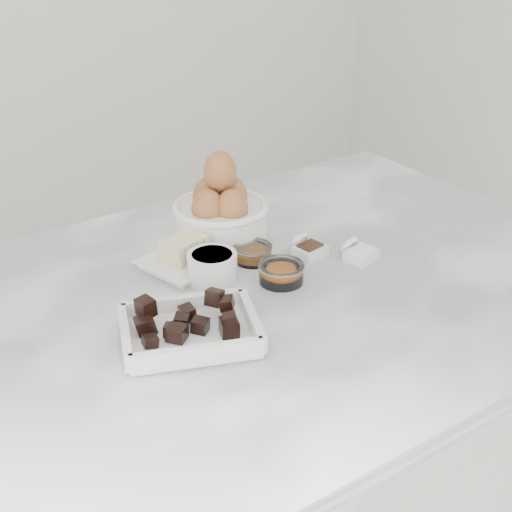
{
  "coord_description": "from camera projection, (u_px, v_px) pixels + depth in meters",
  "views": [
    {
      "loc": [
        -0.56,
        -0.81,
        1.51
      ],
      "look_at": [
        0.02,
        0.03,
        0.98
      ],
      "focal_mm": 50.0,
      "sensor_mm": 36.0,
      "label": 1
    }
  ],
  "objects": [
    {
      "name": "chocolate_dish",
      "position": [
        190.0,
        327.0,
        1.0
      ],
      "size": [
        0.23,
        0.21,
        0.05
      ],
      "color": "white",
      "rests_on": "marble_slab"
    },
    {
      "name": "honey_bowl",
      "position": [
        253.0,
        253.0,
        1.21
      ],
      "size": [
        0.07,
        0.07,
        0.03
      ],
      "color": "white",
      "rests_on": "marble_slab"
    },
    {
      "name": "cabinet",
      "position": [
        256.0,
        511.0,
        1.36
      ],
      "size": [
        1.1,
        0.7,
        0.9
      ],
      "primitive_type": "cube",
      "color": "beige",
      "rests_on": "ground"
    },
    {
      "name": "salt_spoon",
      "position": [
        358.0,
        252.0,
        1.22
      ],
      "size": [
        0.06,
        0.07,
        0.04
      ],
      "color": "white",
      "rests_on": "marble_slab"
    },
    {
      "name": "butter_plate",
      "position": [
        183.0,
        257.0,
        1.19
      ],
      "size": [
        0.15,
        0.15,
        0.05
      ],
      "color": "white",
      "rests_on": "marble_slab"
    },
    {
      "name": "marble_slab",
      "position": [
        256.0,
        299.0,
        1.14
      ],
      "size": [
        1.2,
        0.8,
        0.04
      ],
      "primitive_type": "cube",
      "color": "white",
      "rests_on": "cabinet"
    },
    {
      "name": "sugar_ramekin",
      "position": [
        212.0,
        266.0,
        1.15
      ],
      "size": [
        0.08,
        0.08,
        0.05
      ],
      "color": "white",
      "rests_on": "marble_slab"
    },
    {
      "name": "zest_bowl",
      "position": [
        281.0,
        272.0,
        1.15
      ],
      "size": [
        0.08,
        0.08,
        0.03
      ],
      "color": "white",
      "rests_on": "marble_slab"
    },
    {
      "name": "vanilla_spoon",
      "position": [
        307.0,
        248.0,
        1.23
      ],
      "size": [
        0.06,
        0.07,
        0.04
      ],
      "color": "white",
      "rests_on": "marble_slab"
    },
    {
      "name": "egg_bowl",
      "position": [
        221.0,
        212.0,
        1.27
      ],
      "size": [
        0.17,
        0.17,
        0.17
      ],
      "color": "white",
      "rests_on": "marble_slab"
    }
  ]
}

